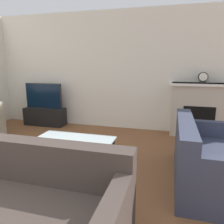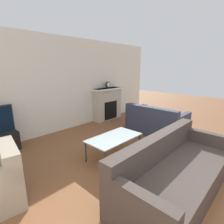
# 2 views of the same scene
# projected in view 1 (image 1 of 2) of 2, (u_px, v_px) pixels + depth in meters

# --- Properties ---
(wall_back) EXTENTS (8.60, 0.06, 2.70)m
(wall_back) POSITION_uv_depth(u_px,v_px,m) (107.00, 71.00, 5.15)
(wall_back) COLOR silver
(wall_back) RESTS_ON ground_plane
(fireplace) EXTENTS (1.24, 0.40, 1.13)m
(fireplace) POSITION_uv_depth(u_px,v_px,m) (198.00, 109.00, 4.58)
(fireplace) COLOR #BCB2A3
(fireplace) RESTS_ON ground_plane
(tv_stand) EXTENTS (1.02, 0.37, 0.43)m
(tv_stand) POSITION_uv_depth(u_px,v_px,m) (45.00, 116.00, 5.52)
(tv_stand) COLOR black
(tv_stand) RESTS_ON ground_plane
(tv) EXTENTS (0.96, 0.06, 0.62)m
(tv) POSITION_uv_depth(u_px,v_px,m) (44.00, 96.00, 5.40)
(tv) COLOR #232328
(tv) RESTS_ON tv_stand
(couch_loveseat) EXTENTS (0.96, 1.56, 0.82)m
(couch_loveseat) POSITION_uv_depth(u_px,v_px,m) (211.00, 163.00, 2.79)
(couch_loveseat) COLOR #33384C
(couch_loveseat) RESTS_ON ground_plane
(coffee_table) EXTENTS (1.15, 0.62, 0.45)m
(coffee_table) POSITION_uv_depth(u_px,v_px,m) (73.00, 142.00, 3.16)
(coffee_table) COLOR #333338
(coffee_table) RESTS_ON ground_plane
(mantel_clock) EXTENTS (0.20, 0.07, 0.23)m
(mantel_clock) POSITION_uv_depth(u_px,v_px,m) (203.00, 77.00, 4.43)
(mantel_clock) COLOR #28231E
(mantel_clock) RESTS_ON fireplace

